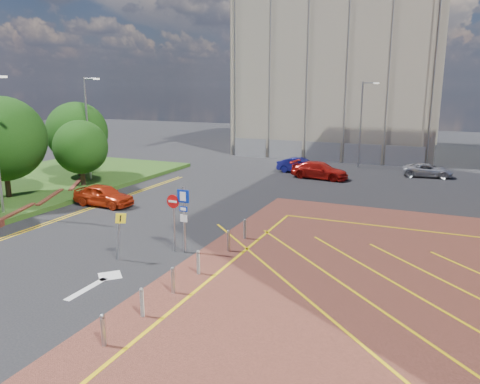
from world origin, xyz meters
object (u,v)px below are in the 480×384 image
Objects in this scene: tree_c at (81,147)px; car_blue_back at (300,166)px; car_red_left at (104,195)px; lamp_left_far at (88,125)px; sign_cluster at (180,212)px; car_silver_back at (427,170)px; lamp_back at (362,121)px; car_red_back at (320,170)px; tree_d at (77,133)px; tree_b at (3,139)px; warning_sign at (119,230)px.

tree_c is 18.62m from car_blue_back.
car_blue_back is at bearing -25.59° from car_red_left.
sign_cluster is (14.72, -11.02, -2.71)m from lamp_left_far.
car_blue_back is (-0.59, 21.90, -1.28)m from sign_cluster.
car_silver_back is (19.02, 18.92, -0.13)m from car_red_left.
lamp_back is 7.68m from car_blue_back.
car_red_back is (15.43, 11.09, -2.49)m from tree_c.
car_silver_back is (8.31, 4.40, -0.13)m from car_red_back.
tree_d reaches higher than car_silver_back.
tree_c reaches higher than car_blue_back.
lamp_back is (18.50, 16.00, -0.30)m from lamp_left_far.
car_silver_back is at bearing 38.52° from tree_b.
lamp_left_far reaches higher than tree_d.
tree_c is 0.61× the size of lamp_back.
tree_d is 2.44m from lamp_left_far.
lamp_back is 1.97× the size of car_blue_back.
tree_b is at bearing 165.74° from sign_cluster.
car_red_left is (7.72, -6.43, -3.17)m from tree_d.
lamp_left_far is 1.00× the size of lamp_back.
car_red_back is at bearing 23.71° from tree_d.
tree_b is 1.64× the size of car_silver_back.
warning_sign reaches higher than car_silver_back.
lamp_left_far is 19.12m from car_red_back.
tree_b is 23.98m from car_red_back.
sign_cluster is at bearing -97.97° from lamp_back.
sign_cluster is at bearing -177.76° from car_red_back.
car_red_left is at bearing -39.79° from tree_d.
car_red_back is at bearing -120.87° from car_blue_back.
warning_sign is (-1.95, -2.00, -0.52)m from sign_cluster.
warning_sign is 10.43m from car_red_left.
sign_cluster is (15.80, -4.02, -2.28)m from tree_b.
lamp_back is 1.95× the size of car_silver_back.
tree_d is 10.54m from car_red_left.
car_blue_back is at bearing 58.00° from car_red_back.
car_red_left is at bearing 129.38° from car_silver_back.
lamp_left_far is 24.46m from lamp_back.
sign_cluster is (16.80, -12.02, -1.92)m from tree_d.
tree_b is 0.84× the size of lamp_back.
car_silver_back is (23.74, 15.49, -2.62)m from tree_c.
lamp_left_far is 8.77m from car_red_left.
tree_b reaches higher than car_red_left.
tree_b reaches higher than sign_cluster.
tree_c is at bearing 142.32° from car_blue_back.
lamp_back is 29.72m from warning_sign.
car_red_back is at bearing -34.54° from car_red_left.
warning_sign is at bearing -23.46° from tree_b.
car_blue_back is at bearing 37.63° from lamp_left_far.
tree_c reaches higher than sign_cluster.
tree_d is at bearing 97.13° from tree_b.
tree_b is 3.00× the size of warning_sign.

